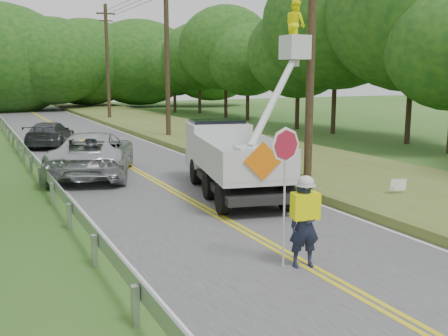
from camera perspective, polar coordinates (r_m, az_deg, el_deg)
name	(u,v)px	position (r m, az deg, el deg)	size (l,w,h in m)	color
ground	(370,301)	(10.11, 15.75, -13.95)	(140.00, 140.00, 0.00)	#2E601D
road	(140,172)	(22.07, -9.26, -0.47)	(7.20, 96.00, 0.03)	#454547
guardrail	(36,164)	(22.07, -20.02, 0.46)	(0.18, 48.00, 0.77)	#A3A4AB
utility_poles	(216,50)	(26.35, -0.92, 12.87)	(1.60, 43.30, 10.00)	black
tall_grass_verge	(282,157)	(25.03, 6.45, 1.19)	(7.00, 96.00, 0.30)	#556223
treeline_right	(317,41)	(37.78, 10.18, 13.64)	(11.44, 52.47, 11.96)	#332319
treeline_horizon	(22,61)	(63.40, -21.38, 10.89)	(55.69, 14.41, 12.70)	#124117
flagger	(304,218)	(11.11, 8.84, -5.48)	(1.17, 0.59, 3.01)	#191E33
bucket_truck	(233,147)	(18.56, 0.96, 2.35)	(4.83, 7.05, 6.62)	black
suv_silver	(93,154)	(21.66, -14.22, 1.54)	(2.94, 6.39, 1.77)	#BABEC2
suv_darkgrey	(50,134)	(31.26, -18.61, 3.57)	(1.94, 4.77, 1.38)	#383B3F
yard_sign	(398,186)	(17.52, 18.63, -1.86)	(0.52, 0.18, 0.78)	white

